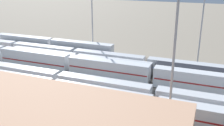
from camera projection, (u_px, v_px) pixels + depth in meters
ground_plane at (93, 72)px, 75.91m from camera, size 400.00×400.00×0.00m
track_bed_0 at (114, 55)px, 91.28m from camera, size 140.00×2.80×0.12m
track_bed_1 at (109, 59)px, 86.88m from camera, size 140.00×2.80×0.12m
track_bed_2 at (103, 64)px, 82.49m from camera, size 140.00×2.80×0.12m
track_bed_3 at (96, 69)px, 78.09m from camera, size 140.00×2.80×0.12m
track_bed_4 at (89, 75)px, 73.69m from camera, size 140.00×2.80×0.12m
track_bed_5 at (81, 81)px, 69.30m from camera, size 140.00×2.80×0.12m
track_bed_6 at (71, 89)px, 64.90m from camera, size 140.00×2.80×0.12m
track_bed_7 at (60, 97)px, 60.51m from camera, size 140.00×2.80×0.12m
train_on_track_4 at (69, 64)px, 74.98m from camera, size 95.60×3.06×5.00m
train_on_track_3 at (108, 64)px, 76.12m from camera, size 66.40×3.00×4.40m
train_on_track_6 at (95, 85)px, 62.00m from camera, size 114.80×3.06×4.40m
train_on_track_1 at (52, 45)px, 93.69m from camera, size 47.20×3.00×5.00m
train_on_track_7 at (90, 95)px, 57.16m from camera, size 114.80×3.06×4.40m
train_on_track_2 at (108, 59)px, 81.20m from camera, size 119.80×3.06×3.80m
light_mast_3 at (175, 41)px, 43.55m from camera, size 2.80×0.70×25.99m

